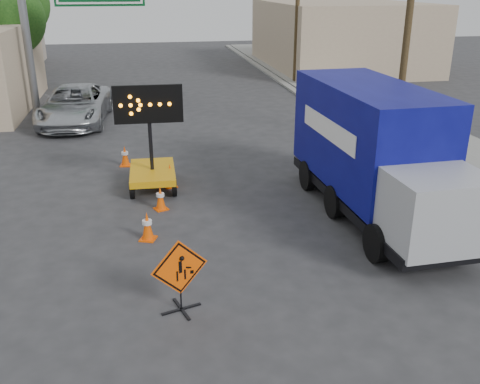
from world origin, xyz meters
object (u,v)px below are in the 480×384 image
object	(u,v)px
arrow_board	(152,166)
pickup_truck	(75,105)
box_truck	(374,160)
construction_sign	(180,274)

from	to	relation	value
arrow_board	pickup_truck	distance (m)	9.35
pickup_truck	box_truck	size ratio (longest dim) A/B	0.81
construction_sign	pickup_truck	distance (m)	15.99
arrow_board	box_truck	bearing A→B (deg)	-27.19
construction_sign	arrow_board	bearing A→B (deg)	75.61
box_truck	arrow_board	bearing A→B (deg)	149.51
pickup_truck	box_truck	bearing A→B (deg)	-49.39
arrow_board	pickup_truck	xyz separation A→B (m)	(-3.10, 8.82, 0.12)
arrow_board	pickup_truck	size ratio (longest dim) A/B	0.54
box_truck	pickup_truck	bearing A→B (deg)	124.60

